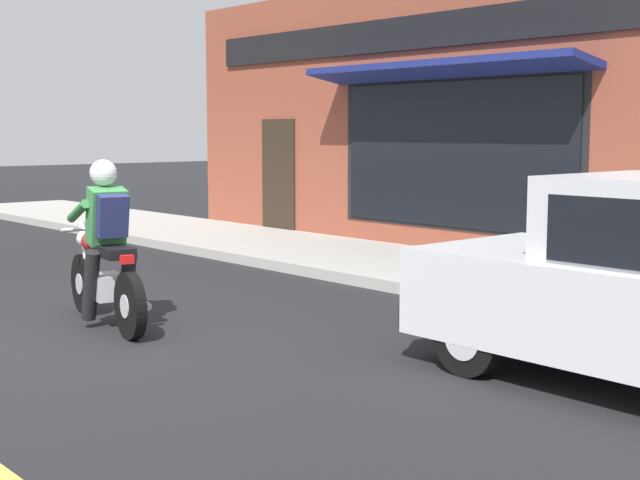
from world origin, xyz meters
TOP-DOWN VIEW (x-y plane):
  - ground_plane at (0.00, 0.00)m, footprint 80.00×80.00m
  - sidewalk_curb at (5.12, 3.00)m, footprint 2.60×22.00m
  - storefront_building at (6.65, 2.30)m, footprint 1.25×10.11m
  - motorcycle_with_rider at (0.48, 0.40)m, footprint 0.66×2.01m
  - fire_hydrant at (5.63, -2.21)m, footprint 0.36×0.24m

SIDE VIEW (x-z plane):
  - ground_plane at x=0.00m, z-range 0.00..0.00m
  - sidewalk_curb at x=5.12m, z-range 0.00..0.14m
  - fire_hydrant at x=5.63m, z-range 0.13..1.01m
  - motorcycle_with_rider at x=0.48m, z-range -0.13..1.49m
  - storefront_building at x=6.65m, z-range 0.01..4.21m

